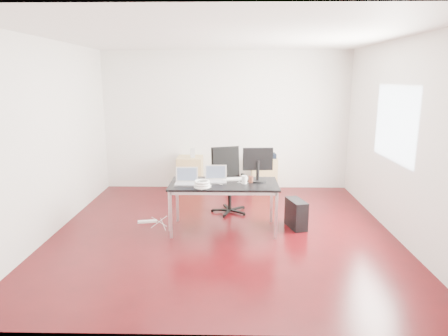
{
  "coord_description": "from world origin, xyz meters",
  "views": [
    {
      "loc": [
        0.13,
        -5.65,
        2.24
      ],
      "look_at": [
        0.0,
        0.55,
        0.85
      ],
      "focal_mm": 32.0,
      "sensor_mm": 36.0,
      "label": 1
    }
  ],
  "objects_px": {
    "filing_cabinet_right": "(264,174)",
    "pc_tower": "(296,214)",
    "filing_cabinet_left": "(190,174)",
    "desk": "(224,186)",
    "office_chair": "(228,177)"
  },
  "relations": [
    {
      "from": "desk",
      "to": "filing_cabinet_right",
      "type": "bearing_deg",
      "value": 70.38
    },
    {
      "from": "filing_cabinet_right",
      "to": "pc_tower",
      "type": "bearing_deg",
      "value": -80.71
    },
    {
      "from": "office_chair",
      "to": "filing_cabinet_right",
      "type": "relative_size",
      "value": 1.54
    },
    {
      "from": "filing_cabinet_right",
      "to": "pc_tower",
      "type": "relative_size",
      "value": 1.56
    },
    {
      "from": "filing_cabinet_right",
      "to": "filing_cabinet_left",
      "type": "bearing_deg",
      "value": 180.0
    },
    {
      "from": "desk",
      "to": "pc_tower",
      "type": "bearing_deg",
      "value": 5.14
    },
    {
      "from": "office_chair",
      "to": "pc_tower",
      "type": "bearing_deg",
      "value": -54.99
    },
    {
      "from": "filing_cabinet_right",
      "to": "desk",
      "type": "bearing_deg",
      "value": -109.62
    },
    {
      "from": "pc_tower",
      "to": "filing_cabinet_right",
      "type": "bearing_deg",
      "value": 84.03
    },
    {
      "from": "filing_cabinet_left",
      "to": "filing_cabinet_right",
      "type": "bearing_deg",
      "value": 0.0
    },
    {
      "from": "desk",
      "to": "office_chair",
      "type": "height_order",
      "value": "office_chair"
    },
    {
      "from": "filing_cabinet_right",
      "to": "pc_tower",
      "type": "xyz_separation_m",
      "value": [
        0.34,
        -2.06,
        -0.13
      ]
    },
    {
      "from": "office_chair",
      "to": "filing_cabinet_left",
      "type": "height_order",
      "value": "office_chair"
    },
    {
      "from": "office_chair",
      "to": "pc_tower",
      "type": "relative_size",
      "value": 2.4
    },
    {
      "from": "desk",
      "to": "pc_tower",
      "type": "xyz_separation_m",
      "value": [
        1.11,
        0.1,
        -0.46
      ]
    }
  ]
}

